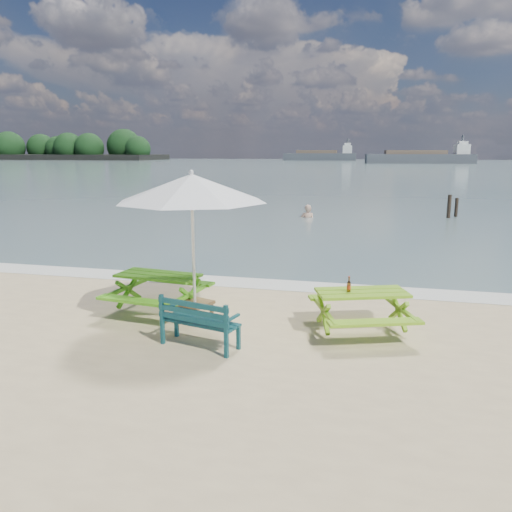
% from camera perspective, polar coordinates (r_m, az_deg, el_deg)
% --- Properties ---
extents(sea, '(300.00, 300.00, 0.00)m').
position_cam_1_polar(sea, '(91.23, 12.34, 9.86)').
color(sea, slate).
rests_on(sea, ground).
extents(foam_strip, '(22.00, 0.90, 0.01)m').
position_cam_1_polar(foam_strip, '(11.35, 2.76, -3.31)').
color(foam_strip, silver).
rests_on(foam_strip, ground).
extents(island_headland, '(90.00, 22.00, 7.60)m').
position_cam_1_polar(island_headland, '(184.14, -24.52, 11.04)').
color(island_headland, black).
rests_on(island_headland, ground).
extents(picnic_table_left, '(1.74, 1.89, 0.73)m').
position_cam_1_polar(picnic_table_left, '(9.59, -11.04, -4.27)').
color(picnic_table_left, '#489917').
rests_on(picnic_table_left, ground).
extents(picnic_table_right, '(1.94, 2.04, 0.71)m').
position_cam_1_polar(picnic_table_right, '(8.59, 11.94, -6.32)').
color(picnic_table_right, '#6FA519').
rests_on(picnic_table_right, ground).
extents(park_bench, '(1.32, 0.72, 0.77)m').
position_cam_1_polar(park_bench, '(7.88, -6.40, -8.61)').
color(park_bench, '#0F3C41').
rests_on(park_bench, ground).
extents(side_table, '(0.68, 0.68, 0.34)m').
position_cam_1_polar(side_table, '(9.09, -6.99, -6.19)').
color(side_table, brown).
rests_on(side_table, ground).
extents(patio_umbrella, '(3.40, 3.40, 2.61)m').
position_cam_1_polar(patio_umbrella, '(8.66, -7.36, 7.72)').
color(patio_umbrella, silver).
rests_on(patio_umbrella, ground).
extents(beer_bottle, '(0.07, 0.07, 0.26)m').
position_cam_1_polar(beer_bottle, '(8.39, 10.56, -3.47)').
color(beer_bottle, '#8C4714').
rests_on(beer_bottle, picnic_table_right).
extents(swimmer, '(0.69, 0.48, 1.82)m').
position_cam_1_polar(swimmer, '(23.00, 5.89, 3.62)').
color(swimmer, tan).
rests_on(swimmer, ground).
extents(mooring_pilings, '(0.56, 0.76, 1.25)m').
position_cam_1_polar(mooring_pilings, '(24.40, 21.48, 5.03)').
color(mooring_pilings, black).
rests_on(mooring_pilings, ground).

